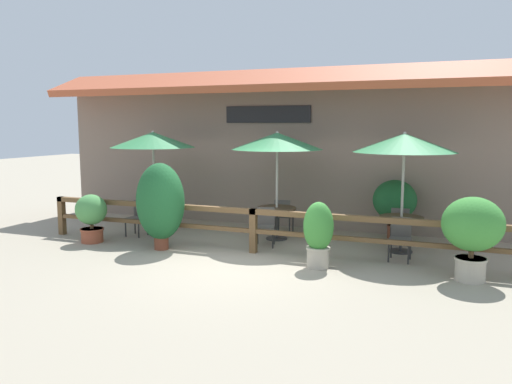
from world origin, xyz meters
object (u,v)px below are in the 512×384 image
object	(u,v)px
chair_far_streetside	(400,237)
potted_plant_broad_leaf	(160,202)
chair_near_wallside	(168,207)
chair_middle_wallside	(283,214)
potted_plant_corner_fern	(473,229)
patio_umbrella_near	(153,140)
chair_far_wallside	(400,224)
chair_middle_streetside	(265,225)
dining_table_middle	(277,214)
dining_table_near	(155,206)
chair_near_streetside	(138,216)
patio_umbrella_far	(404,143)
potted_plant_entrance_palm	(318,233)
potted_plant_small_flowering	(91,215)
potted_plant_tall_tropical	(395,201)
patio_umbrella_middle	(277,141)
dining_table_far	(401,224)

from	to	relation	value
chair_far_streetside	potted_plant_broad_leaf	size ratio (longest dim) A/B	0.45
chair_near_wallside	chair_far_streetside	world-z (taller)	same
chair_middle_wallside	potted_plant_corner_fern	size ratio (longest dim) A/B	0.58
patio_umbrella_near	potted_plant_corner_fern	size ratio (longest dim) A/B	1.73
chair_far_wallside	potted_plant_broad_leaf	bearing A→B (deg)	27.13
chair_middle_streetside	potted_plant_broad_leaf	xyz separation A→B (m)	(-2.02, -1.14, 0.56)
chair_near_wallside	dining_table_middle	distance (m)	3.38
dining_table_near	potted_plant_corner_fern	distance (m)	7.71
chair_middle_streetside	potted_plant_broad_leaf	world-z (taller)	potted_plant_broad_leaf
chair_middle_streetside	chair_near_streetside	bearing A→B (deg)	167.86
patio_umbrella_far	chair_far_wallside	world-z (taller)	patio_umbrella_far
patio_umbrella_near	chair_middle_streetside	size ratio (longest dim) A/B	2.99
dining_table_near	potted_plant_broad_leaf	world-z (taller)	potted_plant_broad_leaf
chair_near_streetside	potted_plant_corner_fern	size ratio (longest dim) A/B	0.58
dining_table_near	potted_plant_entrance_palm	distance (m)	5.16
chair_middle_streetside	chair_far_wallside	world-z (taller)	same
potted_plant_entrance_palm	potted_plant_small_flowering	bearing A→B (deg)	178.30
patio_umbrella_far	potted_plant_corner_fern	bearing A→B (deg)	-51.47
potted_plant_tall_tropical	potted_plant_small_flowering	bearing A→B (deg)	-155.88
dining_table_near	chair_near_wallside	xyz separation A→B (m)	(-0.03, 0.70, -0.13)
patio_umbrella_far	chair_near_streetside	bearing A→B (deg)	-174.46
patio_umbrella_near	potted_plant_entrance_palm	bearing A→B (deg)	-21.33
dining_table_near	potted_plant_entrance_palm	world-z (taller)	potted_plant_entrance_palm
patio_umbrella_middle	patio_umbrella_far	bearing A→B (deg)	-4.29
patio_umbrella_near	potted_plant_tall_tropical	bearing A→B (deg)	11.60
potted_plant_corner_fern	patio_umbrella_middle	bearing A→B (deg)	156.00
potted_plant_tall_tropical	chair_middle_wallside	bearing A→B (deg)	-171.66
chair_near_wallside	patio_umbrella_far	distance (m)	6.54
chair_middle_wallside	potted_plant_corner_fern	world-z (taller)	potted_plant_corner_fern
chair_near_wallside	potted_plant_broad_leaf	world-z (taller)	potted_plant_broad_leaf
chair_far_streetside	potted_plant_small_flowering	xyz separation A→B (m)	(-6.86, -0.93, 0.16)
patio_umbrella_near	chair_far_streetside	world-z (taller)	patio_umbrella_near
chair_middle_streetside	dining_table_far	bearing A→B (deg)	-4.67
dining_table_near	potted_plant_small_flowering	size ratio (longest dim) A/B	0.83
dining_table_middle	chair_middle_wallside	world-z (taller)	chair_middle_wallside
patio_umbrella_far	potted_plant_corner_fern	distance (m)	2.55
chair_far_wallside	potted_plant_tall_tropical	size ratio (longest dim) A/B	0.61
dining_table_middle	chair_far_streetside	bearing A→B (deg)	-17.09
chair_near_wallside	dining_table_middle	size ratio (longest dim) A/B	0.93
chair_near_streetside	chair_far_streetside	bearing A→B (deg)	0.74
chair_middle_wallside	potted_plant_entrance_palm	xyz separation A→B (m)	(1.56, -2.70, 0.19)
chair_middle_wallside	chair_far_streetside	bearing A→B (deg)	148.39
patio_umbrella_near	chair_far_wallside	xyz separation A→B (m)	(6.12, 0.59, -1.86)
chair_middle_wallside	potted_plant_tall_tropical	size ratio (longest dim) A/B	0.61
dining_table_far	chair_far_wallside	bearing A→B (deg)	95.70
patio_umbrella_far	potted_plant_entrance_palm	xyz separation A→B (m)	(-1.38, -1.78, -1.67)
patio_umbrella_middle	potted_plant_corner_fern	size ratio (longest dim) A/B	1.73
potted_plant_small_flowering	potted_plant_corner_fern	world-z (taller)	potted_plant_corner_fern
chair_middle_wallside	patio_umbrella_far	bearing A→B (deg)	159.27
patio_umbrella_middle	potted_plant_broad_leaf	world-z (taller)	patio_umbrella_middle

